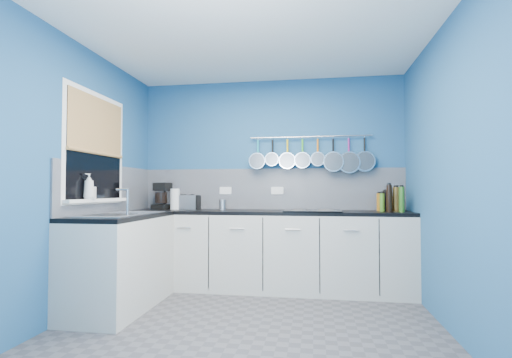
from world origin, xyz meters
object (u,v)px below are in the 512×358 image
(coffee_maker, at_px, (162,196))
(hob, at_px, (313,210))
(soap_bottle_a, at_px, (89,186))
(toaster, at_px, (188,202))
(paper_towel, at_px, (175,199))
(soap_bottle_b, at_px, (91,190))
(canister, at_px, (223,205))

(coffee_maker, xyz_separation_m, hob, (1.84, -0.12, -0.16))
(soap_bottle_a, relative_size, coffee_maker, 0.73)
(toaster, bearing_deg, paper_towel, -154.43)
(soap_bottle_b, height_order, paper_towel, soap_bottle_b)
(toaster, bearing_deg, soap_bottle_b, -109.73)
(soap_bottle_a, relative_size, canister, 1.97)
(paper_towel, xyz_separation_m, canister, (0.59, 0.03, -0.07))
(toaster, xyz_separation_m, hob, (1.52, -0.17, -0.08))
(coffee_maker, relative_size, hob, 0.52)
(toaster, height_order, canister, toaster)
(soap_bottle_a, bearing_deg, canister, 50.28)
(canister, bearing_deg, soap_bottle_a, -129.72)
(paper_towel, xyz_separation_m, coffee_maker, (-0.17, 0.01, 0.04))
(coffee_maker, height_order, canister, coffee_maker)
(paper_towel, bearing_deg, soap_bottle_b, -109.25)
(coffee_maker, bearing_deg, canister, 9.74)
(canister, relative_size, hob, 0.19)
(soap_bottle_b, bearing_deg, paper_towel, 70.75)
(coffee_maker, distance_m, canister, 0.77)
(soap_bottle_a, bearing_deg, paper_towel, 71.31)
(soap_bottle_a, height_order, paper_towel, soap_bottle_a)
(paper_towel, height_order, canister, paper_towel)
(soap_bottle_a, relative_size, soap_bottle_b, 1.39)
(canister, bearing_deg, toaster, 176.72)
(canister, xyz_separation_m, hob, (1.07, -0.14, -0.05))
(soap_bottle_b, xyz_separation_m, hob, (2.06, 1.01, -0.23))
(soap_bottle_a, distance_m, soap_bottle_b, 0.05)
(coffee_maker, height_order, hob, coffee_maker)
(canister, bearing_deg, paper_towel, -177.21)
(canister, distance_m, hob, 1.08)
(coffee_maker, bearing_deg, soap_bottle_b, -92.97)
(soap_bottle_b, relative_size, paper_towel, 0.68)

